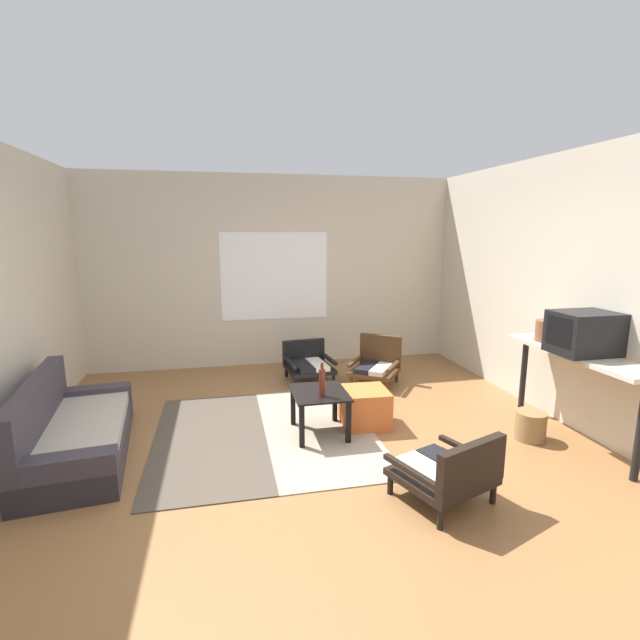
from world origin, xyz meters
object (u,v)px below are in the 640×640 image
Objects in this scene: console_shelf at (576,363)px; glass_bottle at (322,382)px; couch at (72,433)px; coffee_table at (319,400)px; crt_television at (585,333)px; wicker_basket at (531,426)px; armchair_corner at (377,363)px; clay_vase at (547,330)px; armchair_by_window at (308,362)px; armchair_striped_foreground at (450,471)px; ottoman_orange at (365,407)px.

glass_bottle is at bearing 166.90° from console_shelf.
couch is 3.03× the size of coffee_table.
crt_television is (-0.00, -0.06, 0.30)m from console_shelf.
wicker_basket is at bearing -12.05° from glass_bottle.
armchair_corner reaches higher than wicker_basket.
armchair_corner is 2.47m from crt_television.
clay_vase reaches higher than armchair_corner.
armchair_corner is 2.08m from clay_vase.
crt_television is 1.68× the size of glass_bottle.
armchair_by_window is 3.22m from crt_television.
armchair_striped_foreground is 2.65m from armchair_corner.
ottoman_orange is at bearing 2.25° from couch.
armchair_by_window is 0.81× the size of armchair_striped_foreground.
couch is 3.96× the size of ottoman_orange.
glass_bottle is at bearing -90.94° from coffee_table.
couch reaches higher than armchair_corner.
couch is 2.90m from armchair_by_window.
glass_bottle is at bearing -125.71° from armchair_corner.
couch reaches higher than armchair_by_window.
armchair_striped_foreground is 2.04m from clay_vase.
coffee_table is 1.47m from armchair_striped_foreground.
wicker_basket is (-0.32, 0.17, -0.91)m from crt_television.
armchair_by_window is at bearing 130.66° from crt_television.
armchair_corner is 2.40× the size of glass_bottle.
clay_vase is at bearing -3.08° from couch.
crt_television is 1.83× the size of clay_vase.
wicker_basket is (-0.32, -0.30, -0.84)m from clay_vase.
ottoman_orange is (-0.18, 1.42, -0.07)m from armchair_striped_foreground.
ottoman_orange is at bearing 155.81° from wicker_basket.
ottoman_orange is (0.49, 0.11, -0.15)m from coffee_table.
armchair_corner is at bearing -22.73° from armchair_by_window.
console_shelf is at bearing -90.00° from clay_vase.
ottoman_orange is 0.66m from glass_bottle.
clay_vase reaches higher than ottoman_orange.
armchair_corner is 1.43× the size of crt_television.
glass_bottle reaches higher than armchair_striped_foreground.
crt_television is (1.20, -2.01, 0.78)m from armchair_corner.
coffee_table is 2.12× the size of wicker_basket.
wicker_basket is (4.09, -0.53, -0.08)m from couch.
armchair_striped_foreground is 1.74× the size of ottoman_orange.
ottoman_orange is 1.55× the size of clay_vase.
armchair_striped_foreground is at bearing -158.66° from crt_television.
armchair_corner is 1.79m from glass_bottle.
glass_bottle is at bearing -154.75° from ottoman_orange.
armchair_by_window is at bearing 157.27° from armchair_corner.
coffee_table is at bearing 162.53° from crt_television.
clay_vase is (2.23, -0.23, 0.63)m from coffee_table.
coffee_table is 0.26m from glass_bottle.
armchair_corner is 0.50× the size of console_shelf.
couch is 2.34× the size of armchair_corner.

